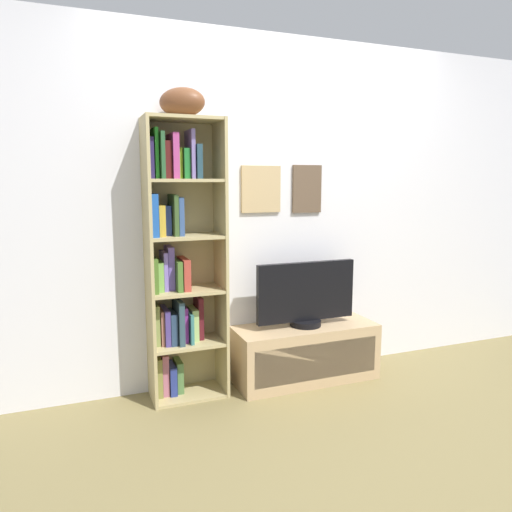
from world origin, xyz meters
TOP-DOWN VIEW (x-y plane):
  - ground at (0.00, 0.00)m, footprint 5.20×5.20m
  - back_wall at (-0.00, 1.13)m, footprint 4.80×0.08m
  - bookshelf at (-0.78, 0.99)m, footprint 0.49×0.29m
  - football at (-0.74, 0.95)m, footprint 0.34×0.30m
  - tv_stand at (0.11, 0.91)m, footprint 1.03×0.38m
  - television at (0.11, 0.91)m, footprint 0.74×0.22m

SIDE VIEW (x-z plane):
  - ground at x=0.00m, z-range -0.04..0.00m
  - tv_stand at x=0.11m, z-range 0.00..0.40m
  - television at x=0.11m, z-range 0.40..0.86m
  - bookshelf at x=-0.78m, z-range 0.00..1.81m
  - back_wall at x=0.00m, z-range 0.00..2.41m
  - football at x=-0.74m, z-range 1.81..1.98m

